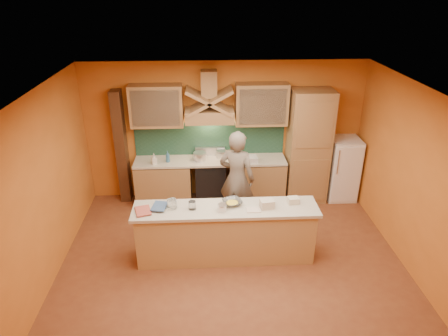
{
  "coord_description": "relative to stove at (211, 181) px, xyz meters",
  "views": [
    {
      "loc": [
        -0.41,
        -5.03,
        4.17
      ],
      "look_at": [
        -0.09,
        0.9,
        1.34
      ],
      "focal_mm": 32.0,
      "sensor_mm": 36.0,
      "label": 1
    }
  ],
  "objects": [
    {
      "name": "floor",
      "position": [
        0.3,
        -2.2,
        -0.45
      ],
      "size": [
        5.5,
        5.0,
        0.01
      ],
      "primitive_type": "cube",
      "color": "brown",
      "rests_on": "ground"
    },
    {
      "name": "ceiling",
      "position": [
        0.3,
        -2.2,
        2.35
      ],
      "size": [
        5.5,
        5.0,
        0.01
      ],
      "primitive_type": "cube",
      "color": "white",
      "rests_on": "wall_back"
    },
    {
      "name": "wall_back",
      "position": [
        0.3,
        0.3,
        0.95
      ],
      "size": [
        5.5,
        0.02,
        2.8
      ],
      "primitive_type": "cube",
      "color": "#CB6F27",
      "rests_on": "floor"
    },
    {
      "name": "wall_front",
      "position": [
        0.3,
        -4.7,
        0.95
      ],
      "size": [
        5.5,
        0.02,
        2.8
      ],
      "primitive_type": "cube",
      "color": "#CB6F27",
      "rests_on": "floor"
    },
    {
      "name": "wall_left",
      "position": [
        -2.45,
        -2.2,
        0.95
      ],
      "size": [
        0.02,
        5.0,
        2.8
      ],
      "primitive_type": "cube",
      "color": "#CB6F27",
      "rests_on": "floor"
    },
    {
      "name": "wall_right",
      "position": [
        3.05,
        -2.2,
        0.95
      ],
      "size": [
        0.02,
        5.0,
        2.8
      ],
      "primitive_type": "cube",
      "color": "#CB6F27",
      "rests_on": "floor"
    },
    {
      "name": "base_cabinet_left",
      "position": [
        -0.95,
        0.0,
        -0.02
      ],
      "size": [
        1.1,
        0.6,
        0.86
      ],
      "primitive_type": "cube",
      "color": "#9F7548",
      "rests_on": "floor"
    },
    {
      "name": "base_cabinet_right",
      "position": [
        0.95,
        0.0,
        -0.02
      ],
      "size": [
        1.1,
        0.6,
        0.86
      ],
      "primitive_type": "cube",
      "color": "#9F7548",
      "rests_on": "floor"
    },
    {
      "name": "counter_top",
      "position": [
        -0.0,
        0.0,
        0.45
      ],
      "size": [
        3.0,
        0.62,
        0.04
      ],
      "primitive_type": "cube",
      "color": "beige",
      "rests_on": "base_cabinet_left"
    },
    {
      "name": "stove",
      "position": [
        0.0,
        0.0,
        0.0
      ],
      "size": [
        0.6,
        0.58,
        0.9
      ],
      "primitive_type": "cube",
      "color": "black",
      "rests_on": "floor"
    },
    {
      "name": "backsplash",
      "position": [
        -0.0,
        0.28,
        0.8
      ],
      "size": [
        3.0,
        0.03,
        0.7
      ],
      "primitive_type": "cube",
      "color": "#1B3C2E",
      "rests_on": "wall_back"
    },
    {
      "name": "range_hood",
      "position": [
        0.0,
        0.05,
        1.37
      ],
      "size": [
        0.92,
        0.5,
        0.24
      ],
      "primitive_type": "cube",
      "color": "#9F7548",
      "rests_on": "wall_back"
    },
    {
      "name": "hood_chimney",
      "position": [
        0.0,
        0.15,
        1.95
      ],
      "size": [
        0.3,
        0.3,
        0.5
      ],
      "primitive_type": "cube",
      "color": "#9F7548",
      "rests_on": "wall_back"
    },
    {
      "name": "upper_cabinet_left",
      "position": [
        -1.0,
        0.12,
        1.55
      ],
      "size": [
        1.0,
        0.35,
        0.8
      ],
      "primitive_type": "cube",
      "color": "#9F7548",
      "rests_on": "wall_back"
    },
    {
      "name": "upper_cabinet_right",
      "position": [
        1.0,
        0.12,
        1.55
      ],
      "size": [
        1.0,
        0.35,
        0.8
      ],
      "primitive_type": "cube",
      "color": "#9F7548",
      "rests_on": "wall_back"
    },
    {
      "name": "pantry_column",
      "position": [
        1.95,
        0.0,
        0.7
      ],
      "size": [
        0.8,
        0.6,
        2.3
      ],
      "primitive_type": "cube",
      "color": "#9F7548",
      "rests_on": "floor"
    },
    {
      "name": "fridge",
      "position": [
        2.7,
        0.0,
        0.2
      ],
      "size": [
        0.58,
        0.6,
        1.3
      ],
      "primitive_type": "cube",
      "color": "white",
      "rests_on": "floor"
    },
    {
      "name": "trim_column_left",
      "position": [
        -1.75,
        0.15,
        0.7
      ],
      "size": [
        0.2,
        0.3,
        2.3
      ],
      "primitive_type": "cube",
      "color": "#472816",
      "rests_on": "floor"
    },
    {
      "name": "island_body",
      "position": [
        0.2,
        -1.9,
        -0.01
      ],
      "size": [
        2.8,
        0.55,
        0.88
      ],
      "primitive_type": "cube",
      "color": "tan",
      "rests_on": "floor"
    },
    {
      "name": "island_top",
      "position": [
        0.2,
        -1.9,
        0.47
      ],
      "size": [
        2.9,
        0.62,
        0.05
      ],
      "primitive_type": "cube",
      "color": "beige",
      "rests_on": "island_body"
    },
    {
      "name": "person",
      "position": [
        0.46,
        -0.84,
        0.46
      ],
      "size": [
        0.78,
        0.67,
        1.82
      ],
      "primitive_type": "imported",
      "rotation": [
        0.0,
        0.0,
        2.73
      ],
      "color": "#70665B",
      "rests_on": "floor"
    },
    {
      "name": "pot_large",
      "position": [
        -0.21,
        -0.01,
        0.53
      ],
      "size": [
        0.27,
        0.27,
        0.16
      ],
      "primitive_type": "cylinder",
      "rotation": [
        0.0,
        0.0,
        -0.01
      ],
      "color": "silver",
      "rests_on": "stove"
    },
    {
      "name": "pot_small",
      "position": [
        0.23,
        0.08,
        0.53
      ],
      "size": [
        0.28,
        0.28,
        0.15
      ],
      "primitive_type": "cylinder",
      "rotation": [
        0.0,
        0.0,
        -0.38
      ],
      "color": "silver",
      "rests_on": "stove"
    },
    {
      "name": "soap_bottle_a",
      "position": [
        -1.09,
        -0.15,
        0.58
      ],
      "size": [
        0.12,
        0.12,
        0.21
      ],
      "primitive_type": "imported",
      "rotation": [
        0.0,
        0.0,
        0.35
      ],
      "color": "beige",
      "rests_on": "counter_top"
    },
    {
      "name": "soap_bottle_b",
      "position": [
        -0.83,
        -0.07,
        0.58
      ],
      "size": [
        0.11,
        0.11,
        0.23
      ],
      "primitive_type": "imported",
      "rotation": [
        0.0,
        0.0,
        0.25
      ],
      "color": "#32658B",
      "rests_on": "counter_top"
    },
    {
      "name": "bowl_back",
      "position": [
        0.75,
        -0.13,
        0.51
      ],
      "size": [
        0.31,
        0.31,
        0.07
      ],
      "primitive_type": "imported",
      "rotation": [
        0.0,
        0.0,
        0.43
      ],
      "color": "silver",
      "rests_on": "counter_top"
    },
    {
      "name": "dish_rack",
      "position": [
        0.77,
        -0.15,
        0.52
      ],
      "size": [
        0.32,
        0.27,
        0.11
      ],
      "primitive_type": "cube",
      "rotation": [
        0.0,
        0.0,
        0.12
      ],
      "color": "silver",
      "rests_on": "counter_top"
    },
    {
      "name": "book_lower",
      "position": [
        -1.18,
        -1.99,
        0.51
      ],
      "size": [
        0.3,
        0.35,
        0.03
      ],
      "primitive_type": "imported",
      "rotation": [
        0.0,
        0.0,
        0.27
      ],
      "color": "#AC4A3D",
      "rests_on": "island_top"
    },
    {
      "name": "book_upper",
      "position": [
        -0.93,
        -1.84,
        0.53
      ],
      "size": [
        0.27,
        0.33,
        0.02
      ],
      "primitive_type": "imported",
      "rotation": [
        0.0,
        0.0,
        -0.18
      ],
      "color": "#3A557F",
      "rests_on": "island_top"
    },
    {
      "name": "jar_large",
      "position": [
        -0.63,
        -1.86,
        0.57
      ],
      "size": [
        0.16,
        0.16,
        0.15
      ],
      "primitive_type": "cylinder",
      "rotation": [
        0.0,
        0.0,
        0.12
      ],
      "color": "silver",
      "rests_on": "island_top"
    },
    {
      "name": "jar_small",
      "position": [
        -0.32,
        -1.91,
        0.56
      ],
      "size": [
        0.14,
        0.14,
        0.13
      ],
      "primitive_type": "cylinder",
      "rotation": [
        0.0,
        0.0,
        -0.24
      ],
      "color": "white",
      "rests_on": "island_top"
    },
    {
      "name": "kitchen_scale",
      "position": [
        0.14,
        -1.99,
        0.54
      ],
      "size": [
        0.14,
        0.14,
        0.1
      ],
      "primitive_type": "cube",
      "rotation": [
        0.0,
        0.0,
        -0.18
      ],
      "color": "white",
      "rests_on": "island_top"
    },
    {
      "name": "mixing_bowl",
      "position": [
        0.31,
        -1.8,
        0.53
      ],
      "size": [
        0.38,
        0.38,
        0.07
      ],
      "primitive_type": "imported",
      "rotation": [
        0.0,
        0.0,
        0.34
      ],
      "color": "silver",
      "rests_on": "island_top"
    },
    {
      "name": "cloth",
      "position": [
        0.62,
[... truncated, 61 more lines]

